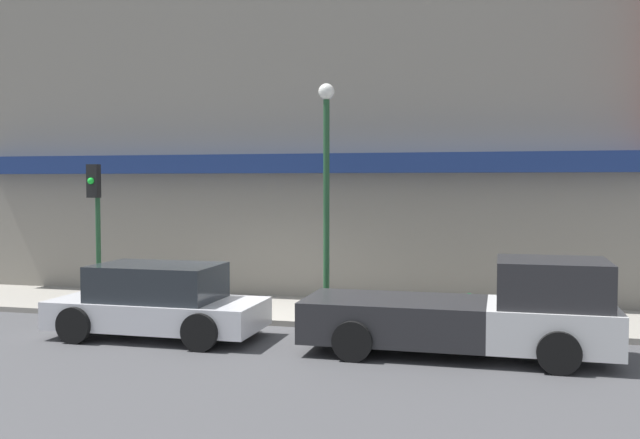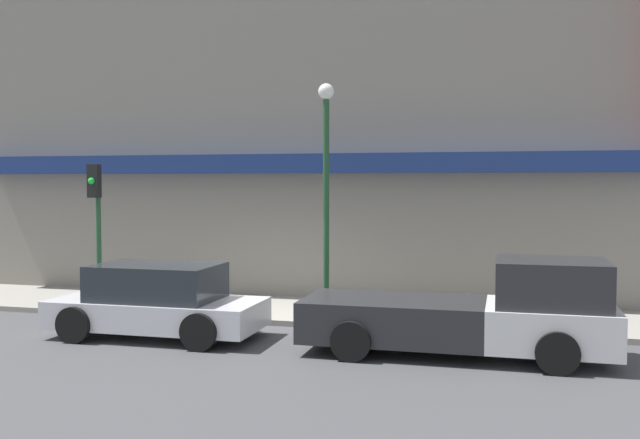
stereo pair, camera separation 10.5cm
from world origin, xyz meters
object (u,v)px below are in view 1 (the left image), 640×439
object	(u,v)px
fire_hydrant	(469,308)
traffic_light	(96,210)
parked_car	(158,302)
pickup_truck	(478,313)
street_lamp	(326,172)

from	to	relation	value
fire_hydrant	traffic_light	distance (m)	9.09
fire_hydrant	traffic_light	size ratio (longest dim) A/B	0.19
parked_car	fire_hydrant	xyz separation A→B (m)	(6.22, 2.43, -0.28)
pickup_truck	parked_car	xyz separation A→B (m)	(-6.48, -0.00, -0.06)
parked_car	street_lamp	size ratio (longest dim) A/B	0.83
parked_car	fire_hydrant	distance (m)	6.68
parked_car	traffic_light	xyz separation A→B (m)	(-2.61, 1.95, 1.81)
pickup_truck	traffic_light	world-z (taller)	traffic_light
pickup_truck	traffic_light	size ratio (longest dim) A/B	1.62
pickup_truck	street_lamp	xyz separation A→B (m)	(-3.41, 2.13, 2.64)
fire_hydrant	street_lamp	xyz separation A→B (m)	(-3.15, -0.30, 2.99)
fire_hydrant	traffic_light	world-z (taller)	traffic_light
pickup_truck	traffic_light	xyz separation A→B (m)	(-9.10, 1.95, 1.75)
parked_car	traffic_light	size ratio (longest dim) A/B	1.24
traffic_light	pickup_truck	bearing A→B (deg)	-12.10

